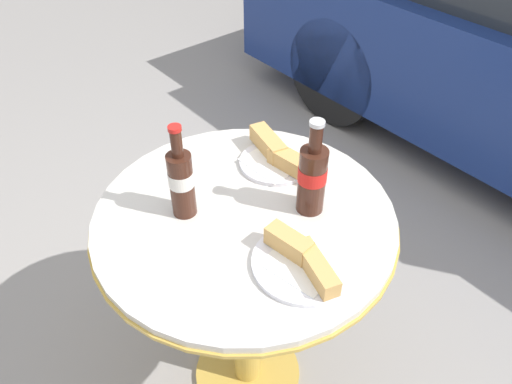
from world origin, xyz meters
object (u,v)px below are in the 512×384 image
Objects in this scene: bistro_table at (245,260)px; lunch_plate_far at (277,156)px; cola_bottle_right at (181,181)px; lunch_plate_near at (304,259)px; cola_bottle_left at (312,177)px.

lunch_plate_far is (-0.10, 0.20, 0.20)m from bistro_table.
cola_bottle_right is 1.04× the size of lunch_plate_far.
lunch_plate_near is at bearing 18.88° from cola_bottle_right.
bistro_table is 3.17× the size of lunch_plate_far.
lunch_plate_near is (0.13, -0.14, -0.08)m from cola_bottle_left.
cola_bottle_left is at bearing -17.38° from lunch_plate_far.
cola_bottle_right is at bearing -132.45° from bistro_table.
bistro_table is 0.31m from cola_bottle_right.
cola_bottle_right is at bearing -161.12° from lunch_plate_near.
lunch_plate_far is at bearing 117.48° from bistro_table.
lunch_plate_far reaches higher than lunch_plate_near.
cola_bottle_left reaches higher than bistro_table.
cola_bottle_right is 0.32m from lunch_plate_far.
cola_bottle_left is 1.02× the size of cola_bottle_right.
cola_bottle_left is 0.22m from lunch_plate_far.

